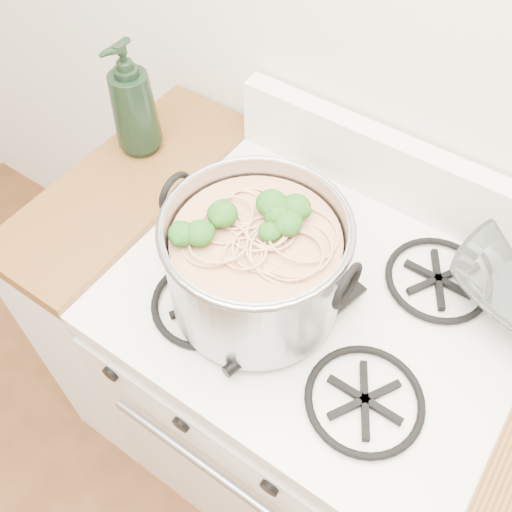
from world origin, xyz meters
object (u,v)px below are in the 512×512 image
Objects in this scene: gas_range at (305,393)px; spatula at (330,289)px; bottle at (132,99)px; stock_pot at (256,264)px.

spatula reaches higher than gas_range.
spatula is 1.15× the size of bottle.
bottle is at bearing -176.94° from spatula.
bottle is at bearing 169.16° from gas_range.
bottle is at bearing 157.26° from stock_pot.
gas_range is 3.44× the size of bottle.
stock_pot reaches higher than gas_range.
spatula is (0.02, -0.00, 0.50)m from gas_range.
gas_range is at bearing -6.63° from bottle.
gas_range is at bearing -167.73° from spatula.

